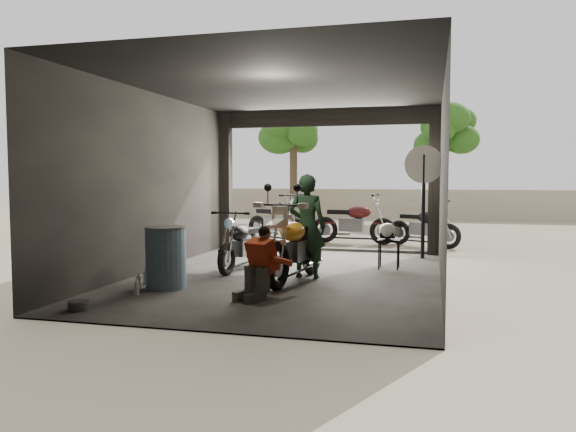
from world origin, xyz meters
The scene contains 16 objects.
ground centered at (0.00, 0.00, 0.00)m, with size 80.00×80.00×0.00m, color #7A6D56.
garage centered at (0.00, 0.55, 1.28)m, with size 7.00×7.13×3.20m.
boundary_wall centered at (0.00, 14.00, 0.60)m, with size 18.00×0.30×1.20m, color gray.
tree_left centered at (-3.00, 12.50, 3.99)m, with size 2.20×2.20×5.60m.
tree_right centered at (2.80, 14.00, 3.56)m, with size 2.20×2.20×5.00m.
main_bike centered at (0.23, -0.37, 0.66)m, with size 0.81×1.98×1.32m, color #F5EACE, non-canonical shape.
left_bike centered at (-0.98, 0.48, 0.55)m, with size 0.67×1.62×1.10m, color black, non-canonical shape.
outside_bike_a centered at (-1.52, 4.73, 0.64)m, with size 0.77×1.88×1.27m, color black, non-canonical shape.
outside_bike_b centered at (0.42, 5.05, 0.64)m, with size 0.78×1.88×1.27m, color #4B1214, non-canonical shape.
outside_bike_c centered at (2.15, 4.88, 0.57)m, with size 0.70×1.69×1.15m, color black, non-canonical shape.
rider centered at (0.34, -0.03, 0.87)m, with size 0.64×0.42×1.75m, color #18301E.
mechanic centered at (0.03, -1.80, 0.49)m, with size 0.50×0.68×0.98m, color #D3441C, non-canonical shape.
stool centered at (1.60, 1.25, 0.48)m, with size 0.40×0.40×0.56m.
helmet centered at (1.56, 1.26, 0.71)m, with size 0.31×0.33×0.30m, color white.
oil_drum centered at (-1.53, -1.43, 0.47)m, with size 0.61×0.61×0.94m, color slate.
sign_post centered at (2.17, 2.71, 1.58)m, with size 0.78×0.08×2.35m.
Camera 1 is at (2.36, -9.09, 1.70)m, focal length 35.00 mm.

